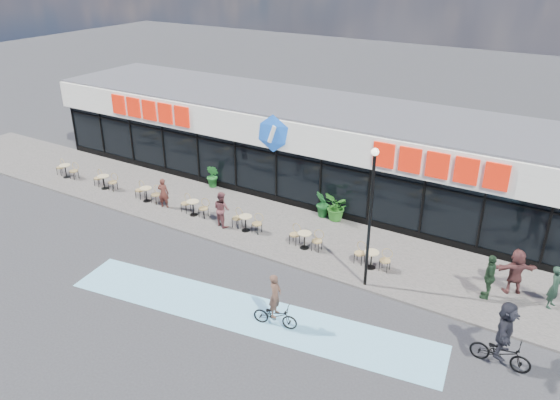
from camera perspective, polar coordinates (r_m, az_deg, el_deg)
name	(u,v)px	position (r m, az deg, el deg)	size (l,w,h in m)	color
ground	(188,264)	(23.08, -9.60, -6.63)	(120.00, 120.00, 0.00)	#28282B
sidewalk	(249,221)	(26.13, -3.25, -2.19)	(44.00, 5.00, 0.10)	#625B57
bike_lane	(247,313)	(20.01, -3.47, -11.75)	(14.00, 2.20, 0.01)	#6FB2D1
building	(305,144)	(29.50, 2.62, 5.90)	(30.60, 6.57, 4.75)	black
lamp_post	(371,208)	(19.97, 9.46, -0.83)	(0.28, 0.28, 5.57)	black
bistro_set_0	(67,169)	(33.08, -21.38, 3.02)	(1.54, 0.62, 0.90)	tan
bistro_set_1	(105,180)	(30.80, -17.80, 1.99)	(1.54, 0.62, 0.90)	tan
bistro_set_2	(147,192)	(28.68, -13.69, 0.79)	(1.54, 0.62, 0.90)	tan
bistro_set_3	(194,206)	(26.73, -8.94, -0.60)	(1.54, 0.62, 0.90)	tan
bistro_set_4	(247,221)	(25.02, -3.50, -2.19)	(1.54, 0.62, 0.90)	tan
bistro_set_5	(306,238)	(23.59, 2.69, -3.96)	(1.54, 0.62, 0.90)	tan
bistro_set_6	(372,257)	(22.49, 9.61, -5.88)	(1.54, 0.62, 0.90)	tan
potted_plant_left	(213,176)	(29.57, -7.02, 2.50)	(0.72, 0.58, 1.31)	#1C6322
potted_plant_mid	(323,204)	(26.13, 4.49, -0.42)	(0.76, 0.61, 1.38)	#1A5E23
potted_plant_right	(336,207)	(25.88, 5.92, -0.75)	(1.24, 1.07, 1.38)	#26681D
patron_left	(163,193)	(27.64, -12.09, 0.73)	(0.56, 0.37, 1.54)	#49201A
patron_right	(222,209)	(25.34, -6.12, -0.93)	(0.83, 0.64, 1.70)	brown
pedestrian_a	(490,277)	(21.56, 21.05, -7.48)	(1.04, 0.43, 1.78)	#1B311D
pedestrian_b	(555,287)	(22.00, 26.80, -8.14)	(0.60, 0.40, 1.65)	black
pedestrian_c	(516,271)	(22.21, 23.41, -6.85)	(1.68, 0.54, 1.81)	brown
cyclist_a	(275,309)	(19.03, -0.50, -11.34)	(1.68, 0.86, 2.05)	black
cyclist_b	(504,338)	(18.56, 22.32, -13.24)	(1.86, 1.76, 2.34)	black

